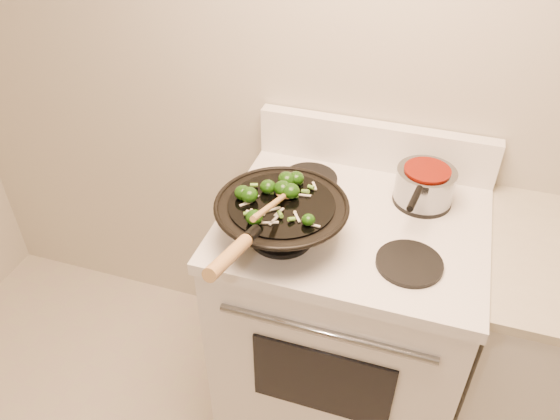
% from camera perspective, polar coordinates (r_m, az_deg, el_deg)
% --- Properties ---
extents(stove, '(0.78, 0.67, 1.08)m').
position_cam_1_polar(stove, '(1.95, 6.68, -11.18)').
color(stove, white).
rests_on(stove, ground).
extents(wok, '(0.37, 0.61, 0.25)m').
position_cam_1_polar(wok, '(1.50, 0.10, -0.87)').
color(wok, black).
rests_on(wok, stove).
extents(stirfry, '(0.26, 0.25, 0.04)m').
position_cam_1_polar(stirfry, '(1.49, -0.50, 1.97)').
color(stirfry, '#123508').
rests_on(stirfry, wok).
extents(wooden_spoon, '(0.06, 0.27, 0.11)m').
position_cam_1_polar(wooden_spoon, '(1.42, -0.27, 1.01)').
color(wooden_spoon, '#A0733F').
rests_on(wooden_spoon, wok).
extents(saucepan, '(0.18, 0.29, 0.11)m').
position_cam_1_polar(saucepan, '(1.71, 14.89, 2.64)').
color(saucepan, gray).
rests_on(saucepan, stove).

